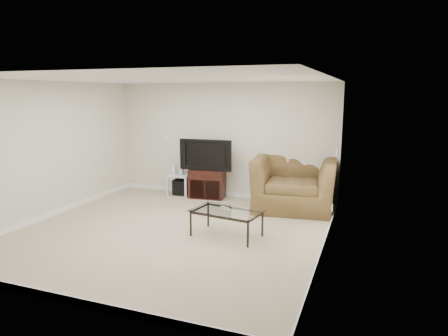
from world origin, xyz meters
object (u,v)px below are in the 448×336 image
(subwoofer, at_px, (182,187))
(coffee_table, at_px, (227,223))
(tv_stand, at_px, (208,183))
(television, at_px, (207,154))
(side_table, at_px, (180,184))
(recliner, at_px, (294,175))

(subwoofer, distance_m, coffee_table, 2.90)
(coffee_table, bearing_deg, tv_stand, 119.58)
(television, height_order, side_table, television)
(tv_stand, height_order, coffee_table, tv_stand)
(side_table, relative_size, coffee_table, 0.45)
(tv_stand, relative_size, recliner, 0.48)
(recliner, height_order, coffee_table, recliner)
(side_table, bearing_deg, subwoofer, 38.59)
(tv_stand, xyz_separation_m, subwoofer, (-0.66, 0.02, -0.15))
(side_table, bearing_deg, recliner, -5.00)
(television, bearing_deg, side_table, 174.62)
(television, xyz_separation_m, coffee_table, (1.23, -2.15, -0.76))
(recliner, xyz_separation_m, coffee_table, (-0.71, -1.95, -0.48))
(side_table, distance_m, coffee_table, 2.90)
(tv_stand, xyz_separation_m, television, (0.00, -0.03, 0.65))
(side_table, relative_size, recliner, 0.31)
(subwoofer, xyz_separation_m, recliner, (2.60, -0.25, 0.53))
(side_table, xyz_separation_m, subwoofer, (0.03, 0.02, -0.07))
(side_table, xyz_separation_m, recliner, (2.63, -0.23, 0.46))
(television, bearing_deg, coffee_table, -62.90)
(television, distance_m, side_table, 1.01)
(side_table, bearing_deg, tv_stand, 0.00)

